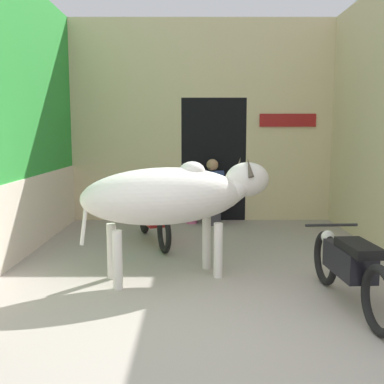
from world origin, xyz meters
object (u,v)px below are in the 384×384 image
at_px(motorcycle_far, 154,217).
at_px(motorcycle_near, 350,266).
at_px(cow, 176,195).
at_px(plastic_stool, 193,210).
at_px(shopkeeper_seated, 214,190).

bearing_deg(motorcycle_far, motorcycle_near, -50.50).
bearing_deg(cow, plastic_stool, 86.39).
distance_m(shopkeeper_seated, plastic_stool, 0.57).
bearing_deg(motorcycle_near, shopkeeper_seated, 106.20).
xyz_separation_m(cow, motorcycle_near, (1.77, -0.93, -0.57)).
relative_size(cow, plastic_stool, 5.00).
distance_m(cow, shopkeeper_seated, 3.20).
bearing_deg(motorcycle_far, cow, -76.60).
bearing_deg(shopkeeper_seated, motorcycle_far, -125.14).
distance_m(cow, motorcycle_far, 1.86).
xyz_separation_m(shopkeeper_seated, plastic_stool, (-0.39, 0.09, -0.40)).
bearing_deg(cow, motorcycle_far, 103.40).
bearing_deg(plastic_stool, cow, -93.61).
bearing_deg(motorcycle_far, shopkeeper_seated, 54.86).
height_order(cow, motorcycle_near, cow).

